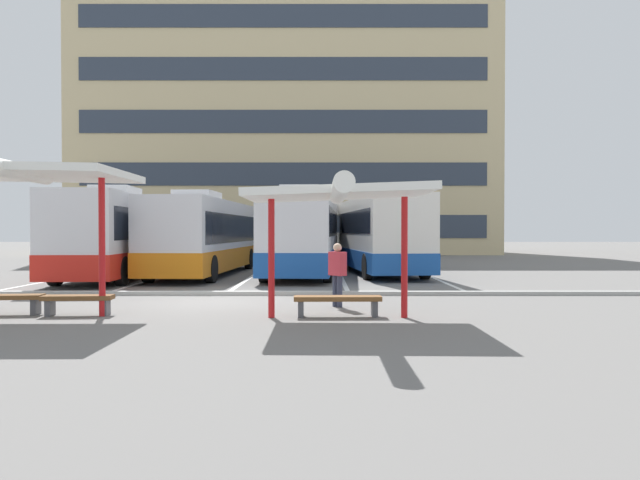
{
  "coord_description": "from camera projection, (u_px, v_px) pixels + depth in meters",
  "views": [
    {
      "loc": [
        2.79,
        -15.18,
        1.88
      ],
      "look_at": [
        2.88,
        3.51,
        1.57
      ],
      "focal_mm": 32.36,
      "sensor_mm": 36.0,
      "label": 1
    }
  ],
  "objects": [
    {
      "name": "lane_stripe_1",
      "position": [
        168.0,
        274.0,
        24.82
      ],
      "size": [
        0.16,
        14.0,
        0.01
      ],
      "primitive_type": "cube",
      "color": "white",
      "rests_on": "ground"
    },
    {
      "name": "terminal_building",
      "position": [
        285.0,
        136.0,
        49.33
      ],
      "size": [
        33.59,
        11.61,
        22.68
      ],
      "color": "#D1BC8C",
      "rests_on": "ground"
    },
    {
      "name": "coach_bus_2",
      "position": [
        301.0,
        235.0,
        24.4
      ],
      "size": [
        3.15,
        10.66,
        3.65
      ],
      "color": "silver",
      "rests_on": "ground"
    },
    {
      "name": "platform_kerb",
      "position": [
        221.0,
        293.0,
        16.7
      ],
      "size": [
        44.0,
        0.24,
        0.12
      ],
      "primitive_type": "cube",
      "color": "#ADADA8",
      "rests_on": "ground"
    },
    {
      "name": "lane_stripe_4",
      "position": [
        421.0,
        274.0,
        24.88
      ],
      "size": [
        0.16,
        14.0,
        0.01
      ],
      "primitive_type": "cube",
      "color": "white",
      "rests_on": "ground"
    },
    {
      "name": "ground_plane",
      "position": [
        211.0,
        302.0,
        15.19
      ],
      "size": [
        160.0,
        160.0,
        0.0
      ],
      "primitive_type": "plane",
      "color": "slate"
    },
    {
      "name": "waiting_shelter_1",
      "position": [
        335.0,
        195.0,
        12.12
      ],
      "size": [
        3.87,
        4.72,
        2.84
      ],
      "color": "red",
      "rests_on": "ground"
    },
    {
      "name": "lane_stripe_0",
      "position": [
        83.0,
        274.0,
        24.8
      ],
      "size": [
        0.16,
        14.0,
        0.01
      ],
      "primitive_type": "cube",
      "color": "white",
      "rests_on": "ground"
    },
    {
      "name": "lane_stripe_3",
      "position": [
        337.0,
        274.0,
        24.86
      ],
      "size": [
        0.16,
        14.0,
        0.01
      ],
      "primitive_type": "cube",
      "color": "white",
      "rests_on": "ground"
    },
    {
      "name": "bench_2",
      "position": [
        335.0,
        301.0,
        12.57
      ],
      "size": [
        1.92,
        0.45,
        0.45
      ],
      "color": "brown",
      "rests_on": "ground"
    },
    {
      "name": "waiting_shelter_0",
      "position": [
        24.0,
        175.0,
        12.29
      ],
      "size": [
        3.95,
        4.9,
        3.29
      ],
      "color": "red",
      "rests_on": "ground"
    },
    {
      "name": "coach_bus_0",
      "position": [
        125.0,
        236.0,
        24.08
      ],
      "size": [
        2.95,
        12.48,
        3.59
      ],
      "color": "silver",
      "rests_on": "ground"
    },
    {
      "name": "waiting_passenger_0",
      "position": [
        335.0,
        271.0,
        14.17
      ],
      "size": [
        0.46,
        0.49,
        1.57
      ],
      "color": "#33384C",
      "rests_on": "ground"
    },
    {
      "name": "coach_bus_1",
      "position": [
        203.0,
        238.0,
        24.44
      ],
      "size": [
        3.11,
        10.93,
        3.45
      ],
      "color": "silver",
      "rests_on": "ground"
    },
    {
      "name": "bench_1",
      "position": [
        75.0,
        301.0,
        12.7
      ],
      "size": [
        1.53,
        0.52,
        0.45
      ],
      "color": "brown",
      "rests_on": "ground"
    },
    {
      "name": "lane_stripe_2",
      "position": [
        253.0,
        274.0,
        24.84
      ],
      "size": [
        0.16,
        14.0,
        0.01
      ],
      "primitive_type": "cube",
      "color": "white",
      "rests_on": "ground"
    },
    {
      "name": "coach_bus_3",
      "position": [
        372.0,
        235.0,
        26.33
      ],
      "size": [
        3.61,
        12.02,
        3.62
      ],
      "color": "silver",
      "rests_on": "ground"
    }
  ]
}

